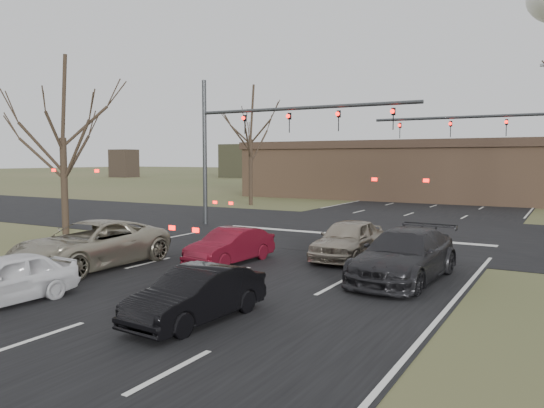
{
  "coord_description": "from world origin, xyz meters",
  "views": [
    {
      "loc": [
        9.42,
        -10.83,
        3.69
      ],
      "look_at": [
        -0.36,
        6.3,
        2.0
      ],
      "focal_mm": 35.0,
      "sensor_mm": 36.0,
      "label": 1
    }
  ],
  "objects_px": {
    "mast_arm_near": "(255,132)",
    "car_silver_ahead": "(348,239)",
    "car_black_hatch": "(197,295)",
    "car_red_ahead": "(230,246)",
    "car_charcoal_sedan": "(404,255)",
    "car_white_sedan": "(2,280)",
    "building": "(476,171)",
    "mast_arm_far": "(512,136)",
    "car_silver_suv": "(91,245)"
  },
  "relations": [
    {
      "from": "building",
      "to": "mast_arm_near",
      "type": "relative_size",
      "value": 3.5
    },
    {
      "from": "car_white_sedan",
      "to": "car_red_ahead",
      "type": "relative_size",
      "value": 1.02
    },
    {
      "from": "mast_arm_near",
      "to": "car_red_ahead",
      "type": "relative_size",
      "value": 3.23
    },
    {
      "from": "mast_arm_near",
      "to": "mast_arm_far",
      "type": "height_order",
      "value": "same"
    },
    {
      "from": "building",
      "to": "mast_arm_near",
      "type": "distance_m",
      "value": 26.14
    },
    {
      "from": "mast_arm_far",
      "to": "car_black_hatch",
      "type": "bearing_deg",
      "value": -99.52
    },
    {
      "from": "mast_arm_far",
      "to": "car_red_ahead",
      "type": "distance_m",
      "value": 20.33
    },
    {
      "from": "car_silver_suv",
      "to": "car_red_ahead",
      "type": "bearing_deg",
      "value": 39.35
    },
    {
      "from": "car_silver_suv",
      "to": "car_black_hatch",
      "type": "bearing_deg",
      "value": -23.87
    },
    {
      "from": "car_black_hatch",
      "to": "car_red_ahead",
      "type": "height_order",
      "value": "car_red_ahead"
    },
    {
      "from": "car_white_sedan",
      "to": "car_black_hatch",
      "type": "relative_size",
      "value": 1.02
    },
    {
      "from": "car_red_ahead",
      "to": "mast_arm_far",
      "type": "bearing_deg",
      "value": 72.87
    },
    {
      "from": "car_white_sedan",
      "to": "car_charcoal_sedan",
      "type": "xyz_separation_m",
      "value": [
        8.04,
        7.75,
        0.12
      ]
    },
    {
      "from": "mast_arm_far",
      "to": "car_red_ahead",
      "type": "bearing_deg",
      "value": -111.36
    },
    {
      "from": "building",
      "to": "car_white_sedan",
      "type": "xyz_separation_m",
      "value": [
        -5.0,
        -40.81,
        -2.02
      ]
    },
    {
      "from": "mast_arm_near",
      "to": "car_silver_ahead",
      "type": "distance_m",
      "value": 10.35
    },
    {
      "from": "car_black_hatch",
      "to": "car_silver_suv",
      "type": "bearing_deg",
      "value": 160.44
    },
    {
      "from": "mast_arm_far",
      "to": "car_red_ahead",
      "type": "xyz_separation_m",
      "value": [
        -7.23,
        -18.48,
        -4.4
      ]
    },
    {
      "from": "mast_arm_near",
      "to": "car_charcoal_sedan",
      "type": "xyz_separation_m",
      "value": [
        10.27,
        -8.06,
        -4.3
      ]
    },
    {
      "from": "car_black_hatch",
      "to": "car_charcoal_sedan",
      "type": "distance_m",
      "value": 7.03
    },
    {
      "from": "mast_arm_near",
      "to": "car_silver_suv",
      "type": "distance_m",
      "value": 12.29
    },
    {
      "from": "car_red_ahead",
      "to": "car_white_sedan",
      "type": "bearing_deg",
      "value": -100.71
    },
    {
      "from": "mast_arm_near",
      "to": "mast_arm_far",
      "type": "relative_size",
      "value": 1.09
    },
    {
      "from": "building",
      "to": "car_black_hatch",
      "type": "bearing_deg",
      "value": -89.87
    },
    {
      "from": "car_black_hatch",
      "to": "building",
      "type": "bearing_deg",
      "value": 94.05
    },
    {
      "from": "mast_arm_near",
      "to": "car_silver_suv",
      "type": "xyz_separation_m",
      "value": [
        0.55,
        -11.5,
        -4.28
      ]
    },
    {
      "from": "mast_arm_near",
      "to": "building",
      "type": "bearing_deg",
      "value": 73.87
    },
    {
      "from": "building",
      "to": "car_black_hatch",
      "type": "relative_size",
      "value": 11.38
    },
    {
      "from": "mast_arm_near",
      "to": "mast_arm_far",
      "type": "bearing_deg",
      "value": 41.22
    },
    {
      "from": "mast_arm_near",
      "to": "car_white_sedan",
      "type": "bearing_deg",
      "value": -81.97
    },
    {
      "from": "car_silver_suv",
      "to": "car_black_hatch",
      "type": "distance_m",
      "value": 7.38
    },
    {
      "from": "mast_arm_near",
      "to": "car_white_sedan",
      "type": "relative_size",
      "value": 3.18
    },
    {
      "from": "mast_arm_near",
      "to": "car_charcoal_sedan",
      "type": "height_order",
      "value": "mast_arm_near"
    },
    {
      "from": "car_charcoal_sedan",
      "to": "car_silver_ahead",
      "type": "bearing_deg",
      "value": 142.45
    },
    {
      "from": "car_charcoal_sedan",
      "to": "car_silver_ahead",
      "type": "xyz_separation_m",
      "value": [
        -2.76,
        2.41,
        -0.04
      ]
    },
    {
      "from": "car_charcoal_sedan",
      "to": "car_white_sedan",
      "type": "bearing_deg",
      "value": -132.47
    },
    {
      "from": "car_silver_ahead",
      "to": "mast_arm_far",
      "type": "bearing_deg",
      "value": 75.11
    },
    {
      "from": "mast_arm_far",
      "to": "car_white_sedan",
      "type": "height_order",
      "value": "mast_arm_far"
    },
    {
      "from": "mast_arm_near",
      "to": "car_silver_ahead",
      "type": "xyz_separation_m",
      "value": [
        7.5,
        -5.65,
        -4.34
      ]
    },
    {
      "from": "mast_arm_near",
      "to": "car_red_ahead",
      "type": "distance_m",
      "value": 10.46
    },
    {
      "from": "car_charcoal_sedan",
      "to": "building",
      "type": "bearing_deg",
      "value": 98.8
    },
    {
      "from": "car_silver_suv",
      "to": "car_white_sedan",
      "type": "distance_m",
      "value": 4.63
    },
    {
      "from": "car_charcoal_sedan",
      "to": "car_red_ahead",
      "type": "height_order",
      "value": "car_charcoal_sedan"
    },
    {
      "from": "car_charcoal_sedan",
      "to": "car_red_ahead",
      "type": "xyz_separation_m",
      "value": [
        -6.08,
        -0.42,
        -0.15
      ]
    },
    {
      "from": "mast_arm_near",
      "to": "car_silver_suv",
      "type": "relative_size",
      "value": 2.13
    },
    {
      "from": "mast_arm_far",
      "to": "car_silver_ahead",
      "type": "relative_size",
      "value": 2.59
    },
    {
      "from": "car_red_ahead",
      "to": "building",
      "type": "bearing_deg",
      "value": 89.04
    },
    {
      "from": "car_charcoal_sedan",
      "to": "mast_arm_near",
      "type": "bearing_deg",
      "value": 145.41
    },
    {
      "from": "car_silver_ahead",
      "to": "car_charcoal_sedan",
      "type": "bearing_deg",
      "value": -41.96
    },
    {
      "from": "car_red_ahead",
      "to": "car_silver_ahead",
      "type": "height_order",
      "value": "car_silver_ahead"
    }
  ]
}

